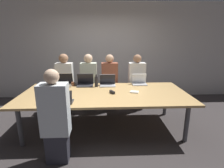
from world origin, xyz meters
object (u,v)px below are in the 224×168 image
at_px(person_far_right, 137,83).
at_px(person_near_left, 56,119).
at_px(laptop_far_left, 65,82).
at_px(person_far_left, 65,83).
at_px(laptop_far_midleft, 85,82).
at_px(person_far_midleft, 89,83).
at_px(laptop_far_center, 108,82).
at_px(laptop_near_left, 63,100).
at_px(cup_far_midleft, 73,84).
at_px(bottle_far_midleft, 96,81).
at_px(stapler, 112,92).
at_px(laptop_far_right, 139,81).
at_px(person_far_center, 110,83).
at_px(cup_far_left, 76,84).

relative_size(person_far_right, person_near_left, 1.00).
bearing_deg(laptop_far_left, person_far_left, 101.39).
distance_m(person_far_right, laptop_far_midleft, 1.32).
xyz_separation_m(laptop_far_left, person_far_midleft, (0.51, 0.40, -0.14)).
height_order(laptop_far_center, laptop_near_left, laptop_far_center).
distance_m(person_far_right, person_far_midleft, 1.20).
bearing_deg(laptop_far_center, laptop_near_left, -125.54).
distance_m(person_far_left, cup_far_midleft, 0.54).
xyz_separation_m(laptop_far_left, person_far_left, (-0.08, 0.41, -0.13)).
height_order(laptop_near_left, person_far_midleft, person_far_midleft).
height_order(laptop_far_midleft, bottle_far_midleft, bottle_far_midleft).
distance_m(cup_far_midleft, stapler, 1.04).
bearing_deg(person_far_midleft, bottle_far_midleft, -68.95).
distance_m(laptop_far_right, stapler, 0.93).
bearing_deg(person_near_left, laptop_far_center, -117.75).
xyz_separation_m(laptop_far_right, laptop_near_left, (-1.50, -1.14, -0.00)).
height_order(person_far_center, laptop_near_left, person_far_center).
xyz_separation_m(laptop_far_right, bottle_far_midleft, (-0.99, -0.16, 0.05)).
xyz_separation_m(laptop_far_right, person_far_center, (-0.68, 0.38, -0.14)).
distance_m(laptop_far_center, laptop_far_midleft, 0.51).
height_order(person_far_left, person_far_right, person_far_left).
bearing_deg(cup_far_left, person_far_left, 126.54).
bearing_deg(laptop_far_left, cup_far_left, -13.04).
bearing_deg(person_near_left, stapler, -133.30).
xyz_separation_m(laptop_near_left, person_far_midleft, (0.30, 1.53, -0.13)).
distance_m(laptop_near_left, laptop_far_midleft, 1.12).
bearing_deg(cup_far_midleft, person_far_left, 121.12).
distance_m(cup_far_left, cup_far_midleft, 0.08).
relative_size(person_far_center, laptop_far_midleft, 3.92).
bearing_deg(person_far_center, person_far_midleft, 179.41).
bearing_deg(laptop_far_center, stapler, -82.32).
height_order(laptop_near_left, laptop_far_midleft, laptop_far_midleft).
xyz_separation_m(laptop_far_midleft, cup_far_midleft, (-0.28, -0.01, -0.03)).
distance_m(laptop_far_right, person_near_left, 2.19).
bearing_deg(laptop_near_left, cup_far_midleft, -88.83).
distance_m(laptop_far_midleft, cup_far_midleft, 0.28).
xyz_separation_m(person_far_left, bottle_far_midleft, (0.81, -0.55, 0.17)).
distance_m(laptop_far_right, bottle_far_midleft, 1.00).
bearing_deg(laptop_far_left, laptop_far_center, -3.30).
bearing_deg(laptop_far_left, stapler, -31.00).
bearing_deg(cup_far_left, laptop_far_left, 166.96).
relative_size(cup_far_left, laptop_far_center, 0.22).
relative_size(laptop_far_midleft, cup_far_midleft, 4.28).
bearing_deg(person_far_right, bottle_far_midleft, -152.74).
distance_m(cup_far_left, laptop_far_midleft, 0.21).
bearing_deg(laptop_far_midleft, person_near_left, -100.43).
distance_m(laptop_near_left, bottle_far_midleft, 1.11).
distance_m(laptop_far_midleft, person_far_midleft, 0.46).
height_order(laptop_far_right, person_near_left, person_near_left).
bearing_deg(stapler, person_far_right, 28.79).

